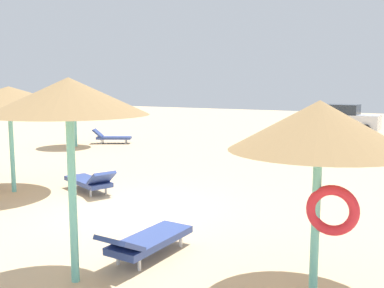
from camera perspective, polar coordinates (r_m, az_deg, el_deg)
name	(u,v)px	position (r m, az deg, el deg)	size (l,w,h in m)	color
ground_plane	(129,209)	(10.60, -8.19, -8.35)	(80.00, 80.00, 0.00)	#DBBA8C
parasol_0	(9,96)	(12.75, -22.66, 5.76)	(3.19, 3.19, 2.87)	#6BC6BC
parasol_1	(69,98)	(6.47, -15.69, 5.83)	(2.28, 2.28, 3.02)	#6BC6BC
parasol_2	(74,94)	(21.39, -15.02, 6.32)	(2.49, 2.49, 2.80)	#6BC6BC
parasol_4	(319,128)	(6.10, 16.21, 2.04)	(2.44, 2.44, 2.72)	#6BC6BC
lounger_0	(90,181)	(12.31, -13.08, -4.69)	(2.00, 1.27, 0.70)	#33478C
lounger_1	(146,240)	(7.63, -6.00, -12.33)	(0.70, 1.93, 0.62)	#33478C
lounger_2	(111,137)	(22.28, -10.44, 0.89)	(1.95, 1.49, 0.74)	#33478C
bench_0	(313,137)	(22.33, 15.38, 0.83)	(1.52, 0.50, 0.49)	brown
parked_car	(344,119)	(28.32, 19.08, 3.06)	(4.02, 2.03, 1.72)	silver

